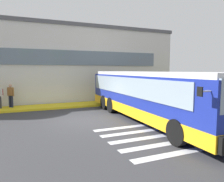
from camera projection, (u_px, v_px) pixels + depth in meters
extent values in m
cube|color=#353538|center=(84.00, 120.00, 11.99)|extent=(80.00, 90.00, 0.02)
cube|color=silver|center=(188.00, 151.00, 7.30)|extent=(4.40, 0.36, 0.01)
cube|color=silver|center=(171.00, 143.00, 8.12)|extent=(4.40, 0.36, 0.01)
cube|color=silver|center=(157.00, 136.00, 8.94)|extent=(4.40, 0.36, 0.01)
cube|color=silver|center=(145.00, 131.00, 9.76)|extent=(4.40, 0.36, 0.01)
cube|color=silver|center=(136.00, 126.00, 10.58)|extent=(4.40, 0.36, 0.01)
cube|color=silver|center=(52.00, 66.00, 22.63)|extent=(21.37, 12.00, 6.40)
cube|color=#56565B|center=(52.00, 34.00, 22.31)|extent=(21.57, 12.20, 0.30)
cube|color=slate|center=(75.00, 58.00, 17.45)|extent=(15.37, 0.10, 1.20)
cube|color=yellow|center=(67.00, 105.00, 16.36)|extent=(25.37, 2.00, 0.15)
cube|color=navy|center=(148.00, 95.00, 11.85)|extent=(2.88, 11.67, 2.15)
cube|color=#F2AD19|center=(148.00, 109.00, 11.93)|extent=(2.92, 11.71, 0.55)
cube|color=silver|center=(148.00, 74.00, 11.74)|extent=(2.78, 11.47, 0.20)
cube|color=#8C9EAD|center=(164.00, 85.00, 12.56)|extent=(0.34, 10.40, 0.95)
cube|color=#8C9EAD|center=(125.00, 86.00, 11.60)|extent=(0.34, 10.40, 0.95)
cylinder|color=#B7B7BF|center=(205.00, 91.00, 6.09)|extent=(0.40, 0.06, 0.05)
cube|color=black|center=(200.00, 92.00, 6.02)|extent=(0.05, 0.20, 0.28)
cylinder|color=black|center=(224.00, 126.00, 8.67)|extent=(0.33, 1.01, 1.00)
cylinder|color=black|center=(177.00, 132.00, 7.81)|extent=(0.33, 1.01, 1.00)
cylinder|color=black|center=(143.00, 103.00, 14.78)|extent=(0.33, 1.01, 1.00)
cylinder|color=black|center=(111.00, 105.00, 13.91)|extent=(0.33, 1.01, 1.00)
cylinder|color=black|center=(134.00, 101.00, 15.98)|extent=(0.33, 1.01, 1.00)
cylinder|color=black|center=(105.00, 102.00, 15.11)|extent=(0.33, 1.01, 1.00)
cylinder|color=#2D2D33|center=(0.00, 102.00, 14.62)|extent=(0.15, 0.15, 0.85)
cylinder|color=silver|center=(2.00, 93.00, 14.52)|extent=(0.09, 0.09, 0.55)
cube|color=maroon|center=(0.00, 92.00, 14.74)|extent=(0.35, 0.32, 0.44)
cylinder|color=#1E2338|center=(12.00, 101.00, 15.04)|extent=(0.15, 0.15, 0.85)
cylinder|color=#1E2338|center=(10.00, 101.00, 15.11)|extent=(0.15, 0.15, 0.85)
cube|color=#996633|center=(11.00, 91.00, 15.01)|extent=(0.43, 0.42, 0.58)
sphere|color=tan|center=(10.00, 86.00, 14.97)|extent=(0.23, 0.23, 0.23)
cylinder|color=#996633|center=(13.00, 92.00, 14.93)|extent=(0.09, 0.09, 0.55)
cylinder|color=#996633|center=(8.00, 92.00, 15.09)|extent=(0.09, 0.09, 0.55)
cylinder|color=yellow|center=(114.00, 100.00, 16.61)|extent=(0.18, 0.18, 0.90)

